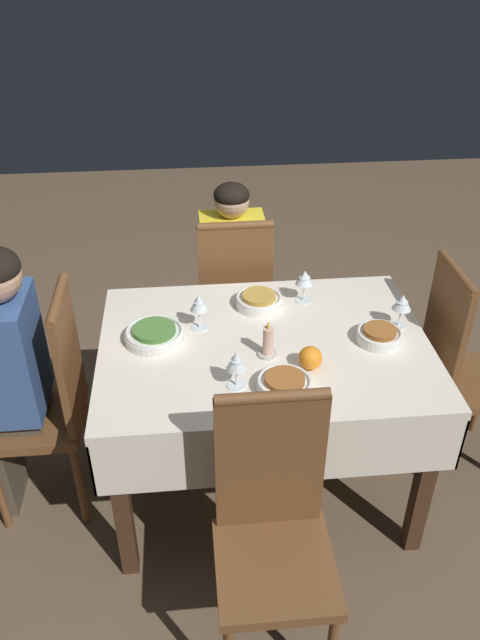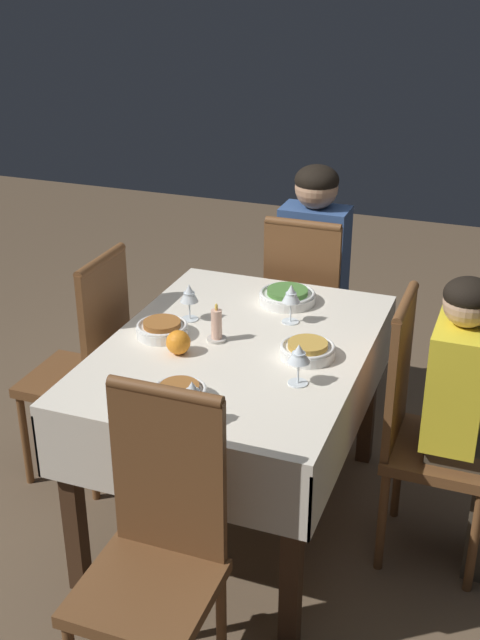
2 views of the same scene
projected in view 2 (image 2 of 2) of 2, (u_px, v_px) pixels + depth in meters
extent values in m
plane|color=brown|center=(238.00, 515.00, 3.16)|extent=(8.00, 8.00, 0.00)
cube|color=silver|center=(238.00, 348.00, 2.85)|extent=(1.24, 0.90, 0.04)
cube|color=silver|center=(128.00, 361.00, 3.04)|extent=(1.24, 0.01, 0.23)
cube|color=silver|center=(359.00, 403.00, 2.76)|extent=(1.24, 0.01, 0.23)
cube|color=silver|center=(288.00, 314.00, 3.42)|extent=(0.01, 0.90, 0.23)
cube|color=silver|center=(165.00, 476.00, 2.38)|extent=(0.01, 0.90, 0.23)
cube|color=#3D2616|center=(201.00, 357.00, 3.59)|extent=(0.06, 0.06, 0.72)
cube|color=#3D2616|center=(73.00, 502.00, 2.66)|extent=(0.06, 0.06, 0.72)
cube|color=#3D2616|center=(369.00, 387.00, 3.35)|extent=(0.06, 0.06, 0.72)
cube|color=#3D2616|center=(292.00, 557.00, 2.42)|extent=(0.06, 0.06, 0.72)
cube|color=brown|center=(309.00, 324.00, 3.73)|extent=(0.37, 0.37, 0.04)
cube|color=brown|center=(301.00, 281.00, 3.47)|extent=(0.03, 0.34, 0.52)
cylinder|color=brown|center=(303.00, 224.00, 3.36)|extent=(0.04, 0.33, 0.04)
cylinder|color=brown|center=(347.00, 358.00, 3.91)|extent=(0.03, 0.03, 0.41)
cylinder|color=brown|center=(286.00, 348.00, 4.01)|extent=(0.03, 0.03, 0.41)
cylinder|color=brown|center=(331.00, 388.00, 3.65)|extent=(0.03, 0.03, 0.41)
cylinder|color=brown|center=(266.00, 376.00, 3.75)|extent=(0.03, 0.03, 0.41)
cube|color=brown|center=(440.00, 452.00, 2.79)|extent=(0.37, 0.37, 0.04)
cube|color=brown|center=(399.00, 373.00, 2.73)|extent=(0.34, 0.03, 0.52)
cylinder|color=brown|center=(406.00, 304.00, 2.62)|extent=(0.33, 0.04, 0.04)
cylinder|color=brown|center=(474.00, 542.00, 2.71)|extent=(0.03, 0.03, 0.41)
cylinder|color=brown|center=(382.00, 521.00, 2.81)|extent=(0.03, 0.03, 0.41)
cylinder|color=brown|center=(398.00, 471.00, 3.07)|extent=(0.03, 0.03, 0.41)
cube|color=brown|center=(74.00, 380.00, 3.25)|extent=(0.37, 0.37, 0.04)
cube|color=brown|center=(105.00, 324.00, 3.08)|extent=(0.34, 0.03, 0.52)
cylinder|color=brown|center=(100.00, 261.00, 2.97)|extent=(0.33, 0.04, 0.04)
cylinder|color=brown|center=(66.00, 403.00, 3.53)|extent=(0.03, 0.03, 0.41)
cylinder|color=brown|center=(25.00, 440.00, 3.27)|extent=(0.03, 0.03, 0.41)
cylinder|color=brown|center=(130.00, 416.00, 3.43)|extent=(0.03, 0.03, 0.41)
cylinder|color=brown|center=(93.00, 455.00, 3.17)|extent=(0.03, 0.03, 0.41)
cube|color=brown|center=(146.00, 592.00, 2.19)|extent=(0.37, 0.37, 0.04)
cube|color=brown|center=(168.00, 473.00, 2.21)|extent=(0.03, 0.34, 0.52)
cylinder|color=brown|center=(165.00, 392.00, 2.10)|extent=(0.04, 0.33, 0.04)
cylinder|color=brown|center=(127.00, 600.00, 2.47)|extent=(0.03, 0.03, 0.41)
cylinder|color=brown|center=(221.00, 628.00, 2.37)|extent=(0.03, 0.03, 0.41)
cube|color=#4C4233|center=(319.00, 346.00, 3.99)|extent=(0.14, 0.22, 0.45)
cube|color=#4C4233|center=(316.00, 305.00, 3.81)|extent=(0.31, 0.24, 0.06)
cube|color=#38568E|center=(314.00, 258.00, 3.62)|extent=(0.18, 0.30, 0.48)
sphere|color=tan|center=(317.00, 188.00, 3.48)|extent=(0.19, 0.19, 0.19)
ellipsoid|color=black|center=(317.00, 180.00, 3.47)|extent=(0.19, 0.19, 0.13)
cube|color=#4C4233|center=(475.00, 446.00, 2.74)|extent=(0.24, 0.31, 0.06)
cube|color=yellow|center=(458.00, 381.00, 2.66)|extent=(0.30, 0.18, 0.42)
sphere|color=#D6A884|center=(468.00, 303.00, 2.54)|extent=(0.16, 0.16, 0.16)
ellipsoid|color=black|center=(469.00, 295.00, 2.53)|extent=(0.16, 0.16, 0.11)
cylinder|color=white|center=(287.00, 298.00, 3.16)|extent=(0.22, 0.22, 0.04)
torus|color=white|center=(287.00, 293.00, 3.15)|extent=(0.22, 0.22, 0.01)
cylinder|color=#4C7F38|center=(287.00, 292.00, 3.15)|extent=(0.16, 0.16, 0.02)
cylinder|color=white|center=(290.00, 322.00, 3.00)|extent=(0.07, 0.07, 0.00)
cylinder|color=white|center=(291.00, 311.00, 2.98)|extent=(0.01, 0.01, 0.08)
cone|color=white|center=(291.00, 293.00, 2.95)|extent=(0.07, 0.07, 0.07)
cylinder|color=white|center=(291.00, 297.00, 2.96)|extent=(0.04, 0.04, 0.03)
cylinder|color=white|center=(307.00, 352.00, 2.74)|extent=(0.19, 0.19, 0.04)
torus|color=white|center=(308.00, 346.00, 2.73)|extent=(0.19, 0.19, 0.01)
cylinder|color=gold|center=(308.00, 345.00, 2.73)|extent=(0.14, 0.14, 0.02)
cylinder|color=white|center=(298.00, 383.00, 2.58)|extent=(0.07, 0.07, 0.00)
cylinder|color=white|center=(298.00, 372.00, 2.56)|extent=(0.01, 0.01, 0.08)
cone|color=white|center=(299.00, 353.00, 2.53)|extent=(0.07, 0.07, 0.06)
cylinder|color=white|center=(299.00, 357.00, 2.54)|extent=(0.04, 0.04, 0.03)
cylinder|color=white|center=(162.00, 331.00, 2.89)|extent=(0.19, 0.19, 0.04)
torus|color=white|center=(162.00, 325.00, 2.88)|extent=(0.18, 0.18, 0.01)
cylinder|color=#995B28|center=(162.00, 324.00, 2.88)|extent=(0.14, 0.14, 0.02)
cylinder|color=white|center=(190.00, 319.00, 3.02)|extent=(0.07, 0.07, 0.00)
cylinder|color=white|center=(190.00, 310.00, 3.01)|extent=(0.01, 0.01, 0.07)
cone|color=white|center=(189.00, 293.00, 2.98)|extent=(0.07, 0.07, 0.07)
cylinder|color=white|center=(189.00, 296.00, 2.98)|extent=(0.04, 0.04, 0.03)
cylinder|color=white|center=(180.00, 396.00, 2.48)|extent=(0.17, 0.17, 0.04)
torus|color=white|center=(180.00, 389.00, 2.47)|extent=(0.17, 0.17, 0.01)
cylinder|color=#995B28|center=(180.00, 388.00, 2.46)|extent=(0.12, 0.12, 0.02)
cylinder|color=white|center=(193.00, 423.00, 2.37)|extent=(0.06, 0.06, 0.00)
cylinder|color=white|center=(193.00, 411.00, 2.35)|extent=(0.01, 0.01, 0.08)
cone|color=white|center=(192.00, 391.00, 2.32)|extent=(0.07, 0.07, 0.06)
cylinder|color=white|center=(192.00, 395.00, 2.32)|extent=(0.04, 0.04, 0.03)
cylinder|color=beige|center=(217.00, 339.00, 2.87)|extent=(0.07, 0.07, 0.01)
cylinder|color=beige|center=(217.00, 324.00, 2.84)|extent=(0.04, 0.04, 0.11)
ellipsoid|color=#F9C64C|center=(217.00, 307.00, 2.81)|extent=(0.01, 0.01, 0.03)
sphere|color=orange|center=(178.00, 342.00, 2.76)|extent=(0.09, 0.09, 0.09)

